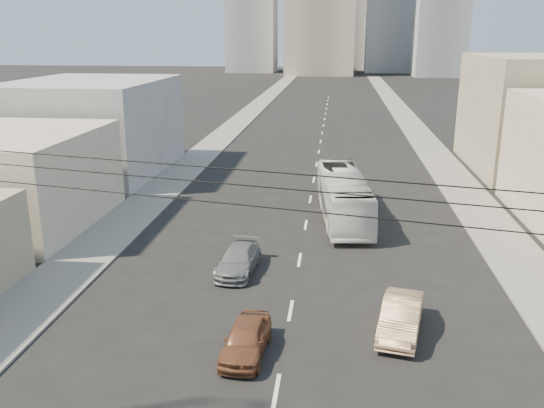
% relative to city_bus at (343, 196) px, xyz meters
% --- Properties ---
extents(sidewalk_left, '(3.50, 180.00, 0.12)m').
position_rel_city_bus_xyz_m(sidewalk_left, '(-14.11, 42.44, -1.51)').
color(sidewalk_left, slate).
rests_on(sidewalk_left, ground).
extents(sidewalk_right, '(3.50, 180.00, 0.12)m').
position_rel_city_bus_xyz_m(sidewalk_right, '(9.39, 42.44, -1.51)').
color(sidewalk_right, slate).
rests_on(sidewalk_right, ground).
extents(lane_dashes, '(0.15, 104.00, 0.01)m').
position_rel_city_bus_xyz_m(lane_dashes, '(-2.36, 25.44, -1.56)').
color(lane_dashes, silver).
rests_on(lane_dashes, ground).
extents(city_bus, '(3.82, 11.47, 3.13)m').
position_rel_city_bus_xyz_m(city_bus, '(0.00, 0.00, 0.00)').
color(city_bus, silver).
rests_on(city_bus, ground).
extents(sedan_brown, '(1.76, 3.92, 1.31)m').
position_rel_city_bus_xyz_m(sedan_brown, '(-3.76, -17.34, -0.91)').
color(sedan_brown, brown).
rests_on(sedan_brown, ground).
extents(sedan_tan, '(2.35, 4.56, 1.43)m').
position_rel_city_bus_xyz_m(sedan_tan, '(2.26, -15.01, -0.85)').
color(sedan_tan, tan).
rests_on(sedan_tan, ground).
extents(sedan_grey, '(2.07, 4.51, 1.28)m').
position_rel_city_bus_xyz_m(sedan_grey, '(-5.40, -9.49, -0.93)').
color(sedan_grey, slate).
rests_on(sedan_grey, ground).
extents(overhead_wires, '(23.01, 5.02, 0.72)m').
position_rel_city_bus_xyz_m(overhead_wires, '(-2.36, -26.06, 7.40)').
color(overhead_wires, black).
rests_on(overhead_wires, ground).
extents(bldg_left_mid, '(11.00, 12.00, 6.00)m').
position_rel_city_bus_xyz_m(bldg_left_mid, '(-21.36, -3.56, 1.43)').
color(bldg_left_mid, '#B4A791').
rests_on(bldg_left_mid, ground).
extents(bldg_left_far, '(12.00, 16.00, 8.00)m').
position_rel_city_bus_xyz_m(bldg_left_far, '(-21.86, 11.44, 2.43)').
color(bldg_left_far, gray).
rests_on(bldg_left_far, ground).
extents(midrise_ne, '(16.00, 16.00, 40.00)m').
position_rel_city_bus_xyz_m(midrise_ne, '(15.64, 157.44, 18.43)').
color(midrise_ne, gray).
rests_on(midrise_ne, ground).
extents(midrise_nw, '(15.00, 15.00, 34.00)m').
position_rel_city_bus_xyz_m(midrise_nw, '(-28.36, 152.44, 15.43)').
color(midrise_nw, gray).
rests_on(midrise_nw, ground).
extents(midrise_back, '(18.00, 18.00, 44.00)m').
position_rel_city_bus_xyz_m(midrise_back, '(3.64, 172.44, 20.43)').
color(midrise_back, gray).
rests_on(midrise_back, ground).
extents(midrise_east, '(14.00, 14.00, 28.00)m').
position_rel_city_bus_xyz_m(midrise_east, '(27.64, 137.44, 12.43)').
color(midrise_east, gray).
rests_on(midrise_east, ground).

